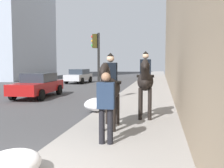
{
  "coord_description": "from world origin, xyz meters",
  "views": [
    {
      "loc": [
        -3.86,
        -2.6,
        2.03
      ],
      "look_at": [
        4.0,
        -1.14,
        1.4
      ],
      "focal_mm": 42.11,
      "sensor_mm": 36.0,
      "label": 1
    }
  ],
  "objects_px": {
    "car_mid_lane": "(38,85)",
    "pedestrian_greeting": "(106,103)",
    "traffic_light_near_curb": "(97,56)",
    "mounted_horse_near": "(110,87)",
    "mounted_horse_far": "(145,80)",
    "car_near_lane": "(79,76)"
  },
  "relations": [
    {
      "from": "car_mid_lane",
      "to": "pedestrian_greeting",
      "type": "bearing_deg",
      "value": 32.28
    },
    {
      "from": "traffic_light_near_curb",
      "to": "mounted_horse_near",
      "type": "bearing_deg",
      "value": -162.4
    },
    {
      "from": "mounted_horse_far",
      "to": "car_mid_lane",
      "type": "bearing_deg",
      "value": -131.47
    },
    {
      "from": "mounted_horse_near",
      "to": "mounted_horse_far",
      "type": "xyz_separation_m",
      "value": [
        1.71,
        -0.93,
        0.11
      ]
    },
    {
      "from": "mounted_horse_near",
      "to": "traffic_light_near_curb",
      "type": "bearing_deg",
      "value": -164.5
    },
    {
      "from": "mounted_horse_near",
      "to": "car_mid_lane",
      "type": "height_order",
      "value": "mounted_horse_near"
    },
    {
      "from": "car_mid_lane",
      "to": "traffic_light_near_curb",
      "type": "relative_size",
      "value": 1.31
    },
    {
      "from": "mounted_horse_near",
      "to": "car_near_lane",
      "type": "distance_m",
      "value": 19.72
    },
    {
      "from": "mounted_horse_far",
      "to": "pedestrian_greeting",
      "type": "bearing_deg",
      "value": -15.34
    },
    {
      "from": "pedestrian_greeting",
      "to": "mounted_horse_near",
      "type": "bearing_deg",
      "value": 5.14
    },
    {
      "from": "mounted_horse_far",
      "to": "car_near_lane",
      "type": "xyz_separation_m",
      "value": [
        16.78,
        7.79,
        -0.68
      ]
    },
    {
      "from": "car_mid_lane",
      "to": "traffic_light_near_curb",
      "type": "xyz_separation_m",
      "value": [
        -1.67,
        -4.05,
        1.65
      ]
    },
    {
      "from": "mounted_horse_far",
      "to": "pedestrian_greeting",
      "type": "xyz_separation_m",
      "value": [
        -3.21,
        0.73,
        -0.34
      ]
    },
    {
      "from": "mounted_horse_near",
      "to": "pedestrian_greeting",
      "type": "xyz_separation_m",
      "value": [
        -1.51,
        -0.2,
        -0.23
      ]
    },
    {
      "from": "mounted_horse_far",
      "to": "pedestrian_greeting",
      "type": "height_order",
      "value": "mounted_horse_far"
    },
    {
      "from": "mounted_horse_far",
      "to": "traffic_light_near_curb",
      "type": "relative_size",
      "value": 0.66
    },
    {
      "from": "car_mid_lane",
      "to": "traffic_light_near_curb",
      "type": "bearing_deg",
      "value": 65.2
    },
    {
      "from": "mounted_horse_near",
      "to": "traffic_light_near_curb",
      "type": "xyz_separation_m",
      "value": [
        5.47,
        1.73,
        1.06
      ]
    },
    {
      "from": "pedestrian_greeting",
      "to": "car_mid_lane",
      "type": "xyz_separation_m",
      "value": [
        8.64,
        5.98,
        -0.35
      ]
    },
    {
      "from": "car_near_lane",
      "to": "traffic_light_near_curb",
      "type": "relative_size",
      "value": 1.2
    },
    {
      "from": "pedestrian_greeting",
      "to": "traffic_light_near_curb",
      "type": "distance_m",
      "value": 7.35
    },
    {
      "from": "mounted_horse_near",
      "to": "mounted_horse_far",
      "type": "bearing_deg",
      "value": 149.25
    }
  ]
}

